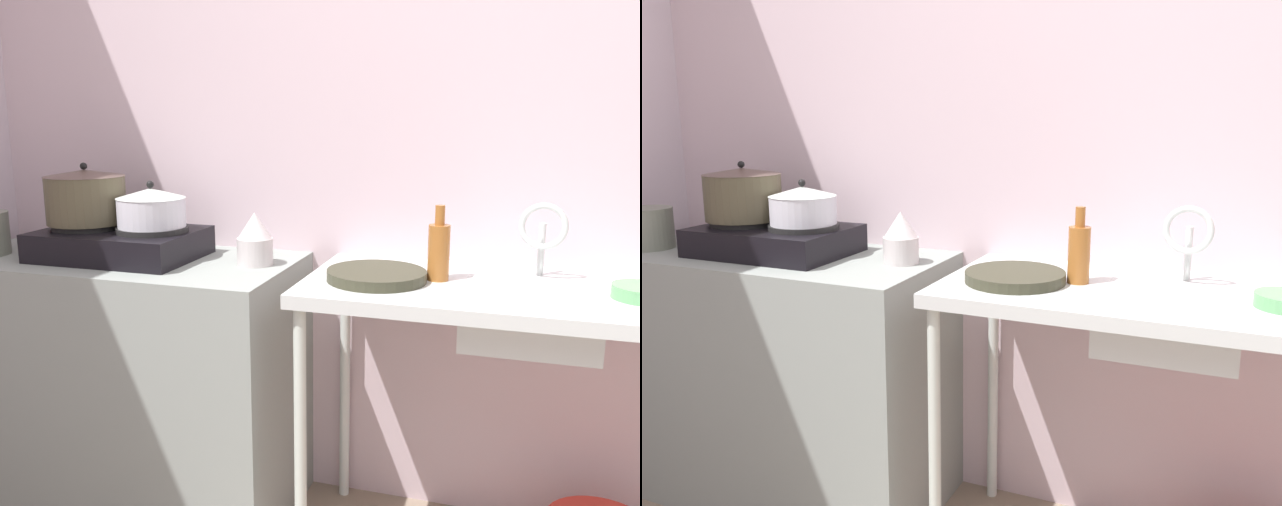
# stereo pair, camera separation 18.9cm
# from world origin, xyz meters

# --- Properties ---
(wall_back) EXTENTS (4.73, 0.10, 2.78)m
(wall_back) POSITION_xyz_m (0.00, 1.53, 1.39)
(wall_back) COLOR beige
(wall_back) RESTS_ON ground
(counter_concrete) EXTENTS (1.20, 0.56, 0.90)m
(counter_concrete) POSITION_xyz_m (-1.29, 1.20, 0.45)
(counter_concrete) COLOR gray
(counter_concrete) RESTS_ON ground
(counter_sink) EXTENTS (1.54, 0.56, 0.90)m
(counter_sink) POSITION_xyz_m (0.17, 1.20, 0.83)
(counter_sink) COLOR silver
(counter_sink) RESTS_ON ground
(stove) EXTENTS (0.52, 0.37, 0.11)m
(stove) POSITION_xyz_m (-1.29, 1.20, 0.95)
(stove) COLOR black
(stove) RESTS_ON counter_concrete
(pot_on_left_burner) EXTENTS (0.27, 0.27, 0.20)m
(pot_on_left_burner) POSITION_xyz_m (-1.41, 1.20, 1.10)
(pot_on_left_burner) COLOR brown
(pot_on_left_burner) RESTS_ON stove
(pot_on_right_burner) EXTENTS (0.23, 0.23, 0.15)m
(pot_on_right_burner) POSITION_xyz_m (-1.16, 1.20, 1.07)
(pot_on_right_burner) COLOR silver
(pot_on_right_burner) RESTS_ON stove
(pot_beside_stove) EXTENTS (0.17, 0.17, 0.15)m
(pot_beside_stove) POSITION_xyz_m (-1.77, 1.10, 0.97)
(pot_beside_stove) COLOR slate
(pot_beside_stove) RESTS_ON counter_concrete
(percolator) EXTENTS (0.12, 0.12, 0.17)m
(percolator) POSITION_xyz_m (-0.81, 1.23, 0.98)
(percolator) COLOR beige
(percolator) RESTS_ON counter_concrete
(sink_basin) EXTENTS (0.36, 0.32, 0.15)m
(sink_basin) POSITION_xyz_m (0.04, 1.17, 0.82)
(sink_basin) COLOR silver
(sink_basin) RESTS_ON counter_sink
(faucet) EXTENTS (0.14, 0.08, 0.23)m
(faucet) POSITION_xyz_m (0.06, 1.31, 1.04)
(faucet) COLOR silver
(faucet) RESTS_ON counter_sink
(frying_pan) EXTENTS (0.29, 0.29, 0.03)m
(frying_pan) POSITION_xyz_m (-0.39, 1.15, 0.91)
(frying_pan) COLOR #363626
(frying_pan) RESTS_ON counter_sink
(bottle_by_sink) EXTENTS (0.06, 0.06, 0.22)m
(bottle_by_sink) POSITION_xyz_m (-0.22, 1.21, 0.99)
(bottle_by_sink) COLOR #9D5B26
(bottle_by_sink) RESTS_ON counter_sink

